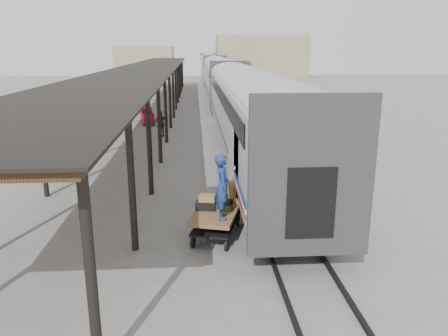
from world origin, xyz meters
TOP-DOWN VIEW (x-y plane):
  - ground at (0.00, 0.00)m, footprint 160.00×160.00m
  - train at (3.19, 33.79)m, footprint 3.45×76.01m
  - canopy at (-3.40, 24.00)m, footprint 4.90×64.30m
  - rails at (3.20, 34.00)m, footprint 1.54×150.00m
  - building_far at (14.00, 78.00)m, footprint 18.00×10.00m
  - building_left at (-10.00, 82.00)m, footprint 12.00×8.00m
  - baggage_cart at (1.06, -1.20)m, footprint 1.84×2.64m
  - suitcase_stack at (1.06, -0.85)m, footprint 1.52×1.10m
  - luggage_tug at (-3.20, 19.60)m, footprint 1.18×1.55m
  - porter at (1.20, -1.85)m, footprint 0.47×0.70m
  - pedestrian at (-1.79, 14.69)m, footprint 1.09×0.77m

SIDE VIEW (x-z plane):
  - ground at x=0.00m, z-range 0.00..0.00m
  - rails at x=3.20m, z-range 0.00..0.12m
  - luggage_tug at x=-3.20m, z-range -0.05..1.17m
  - baggage_cart at x=1.06m, z-range 0.22..1.08m
  - pedestrian at x=-1.79m, z-range 0.00..1.72m
  - suitcase_stack at x=1.06m, z-range 0.77..1.34m
  - porter at x=1.20m, z-range 0.86..2.78m
  - train at x=3.19m, z-range 0.69..4.70m
  - building_left at x=-10.00m, z-range 0.00..6.00m
  - building_far at x=14.00m, z-range 0.00..8.00m
  - canopy at x=-3.40m, z-range 1.93..6.08m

